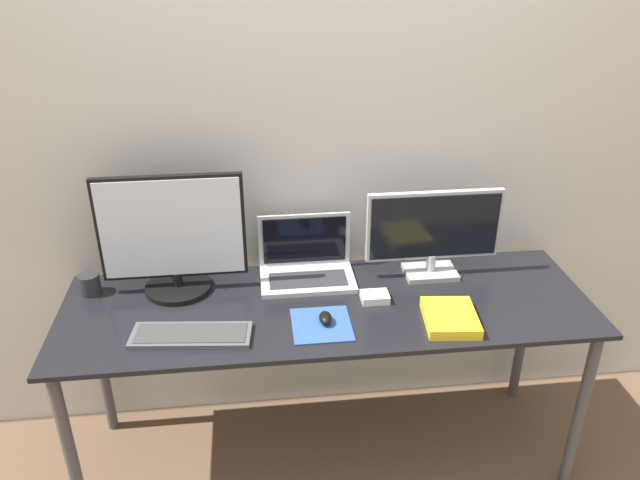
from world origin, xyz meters
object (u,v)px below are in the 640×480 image
mouse (325,318)px  book (450,318)px  laptop (306,263)px  monitor_right (434,232)px  keyboard (191,335)px  power_brick (375,297)px  monitor_left (173,238)px  mug (90,284)px

mouse → book: (0.42, -0.04, -0.00)m
laptop → mouse: bearing=-84.3°
monitor_right → keyboard: monitor_right is taller
laptop → power_brick: laptop is taller
monitor_right → laptop: 0.50m
keyboard → mouse: (0.45, 0.03, 0.01)m
monitor_left → mouse: 0.62m
monitor_right → power_brick: monitor_right is taller
monitor_right → mug: size_ratio=6.56×
mug → laptop: bearing=2.5°
power_brick → book: bearing=-36.2°
keyboard → mouse: size_ratio=5.66×
laptop → keyboard: size_ratio=0.88×
power_brick → mug: bearing=170.6°
mouse → mug: (-0.83, 0.30, 0.02)m
monitor_right → laptop: bearing=174.8°
mug → mouse: bearing=-19.5°
keyboard → power_brick: power_brick is taller
book → power_brick: 0.28m
book → laptop: bearing=140.9°
monitor_right → power_brick: (-0.25, -0.16, -0.17)m
keyboard → book: 0.87m
monitor_left → book: size_ratio=2.24×
keyboard → book: book is taller
laptop → power_brick: (0.23, -0.20, -0.04)m
mouse → mug: mug is taller
monitor_right → power_brick: 0.34m
mouse → monitor_right: bearing=32.9°
keyboard → mouse: bearing=3.3°
mouse → monitor_left: bearing=150.8°
monitor_right → keyboard: size_ratio=1.26×
monitor_left → mouse: (0.52, -0.29, -0.19)m
monitor_right → mug: (-1.28, 0.01, -0.14)m
laptop → mug: size_ratio=4.56×
monitor_left → mug: monitor_left is taller
mouse → book: size_ratio=0.31×
laptop → mouse: laptop is taller
laptop → book: 0.59m
monitor_right → book: monitor_right is taller
power_brick → mouse: bearing=-147.1°
mouse → mug: size_ratio=0.92×
mug → keyboard: bearing=-39.9°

